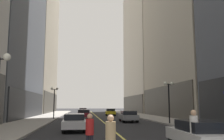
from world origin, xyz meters
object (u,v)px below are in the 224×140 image
object	(u,v)px
car_red	(83,111)
fire_hydrant_right	(218,128)
car_white	(200,134)
pedestrian_in_tan_trench	(111,137)
car_grey	(128,116)
car_maroon	(83,114)
pedestrian_in_red_jacket	(90,131)
pedestrian_in_white_shirt	(194,128)
car_silver	(74,122)
street_lamp_right_mid	(169,93)
car_yellow	(110,112)
street_lamp_left_far	(54,96)

from	to	relation	value
car_red	fire_hydrant_right	bearing A→B (deg)	-76.43
car_white	pedestrian_in_tan_trench	distance (m)	5.02
car_grey	car_maroon	xyz separation A→B (m)	(-5.26, 8.12, 0.00)
car_maroon	fire_hydrant_right	xyz separation A→B (m)	(9.23, -20.84, -0.32)
car_white	fire_hydrant_right	bearing A→B (deg)	53.86
car_white	pedestrian_in_tan_trench	size ratio (longest dim) A/B	2.59
pedestrian_in_red_jacket	car_white	bearing A→B (deg)	5.11
car_white	pedestrian_in_white_shirt	distance (m)	1.16
car_silver	street_lamp_right_mid	xyz separation A→B (m)	(9.50, 5.00, 2.54)
car_silver	car_yellow	world-z (taller)	same
fire_hydrant_right	car_grey	bearing A→B (deg)	107.32
car_grey	pedestrian_in_white_shirt	xyz separation A→B (m)	(-0.83, -19.29, 0.35)
car_white	pedestrian_in_red_jacket	xyz separation A→B (m)	(-4.93, -0.44, 0.25)
car_red	pedestrian_in_red_jacket	bearing A→B (deg)	-89.70
car_white	car_grey	xyz separation A→B (m)	(0.17, 18.39, -0.00)
street_lamp_right_mid	fire_hydrant_right	world-z (taller)	street_lamp_right_mid
car_red	car_grey	bearing A→B (deg)	-78.32
pedestrian_in_tan_trench	car_maroon	bearing A→B (deg)	91.54
car_yellow	pedestrian_in_tan_trench	bearing A→B (deg)	-96.37
car_red	car_silver	bearing A→B (deg)	-91.13
car_white	car_silver	size ratio (longest dim) A/B	0.97
car_grey	pedestrian_in_red_jacket	size ratio (longest dim) A/B	2.44
pedestrian_in_white_shirt	fire_hydrant_right	size ratio (longest dim) A/B	2.27
street_lamp_right_mid	fire_hydrant_right	bearing A→B (deg)	-86.56
car_white	car_silver	xyz separation A→B (m)	(-5.85, 8.99, 0.00)
car_silver	car_grey	distance (m)	11.17
car_maroon	car_red	xyz separation A→B (m)	(-0.08, 17.70, -0.00)
car_grey	pedestrian_in_red_jacket	xyz separation A→B (m)	(-5.10, -18.83, 0.25)
pedestrian_in_white_shirt	street_lamp_right_mid	bearing A→B (deg)	73.90
car_yellow	pedestrian_in_white_shirt	size ratio (longest dim) A/B	2.48
fire_hydrant_right	pedestrian_in_white_shirt	bearing A→B (deg)	-126.13
car_yellow	pedestrian_in_red_jacket	distance (m)	36.69
car_maroon	car_white	bearing A→B (deg)	-79.14
pedestrian_in_white_shirt	street_lamp_left_far	distance (m)	26.65
car_silver	pedestrian_in_white_shirt	xyz separation A→B (m)	(5.20, -9.88, 0.35)
street_lamp_right_mid	fire_hydrant_right	distance (m)	8.81
car_yellow	pedestrian_in_red_jacket	xyz separation A→B (m)	(-4.92, -36.36, 0.25)
car_yellow	fire_hydrant_right	xyz separation A→B (m)	(4.15, -30.25, -0.32)
car_grey	car_red	distance (m)	26.36
car_red	street_lamp_left_far	xyz separation A→B (m)	(-4.00, -19.95, 2.54)
car_white	car_yellow	bearing A→B (deg)	90.01
car_maroon	street_lamp_right_mid	distance (m)	15.48
car_red	pedestrian_in_tan_trench	size ratio (longest dim) A/B	2.76
car_white	car_grey	distance (m)	18.39
pedestrian_in_white_shirt	pedestrian_in_tan_trench	bearing A→B (deg)	-155.44
street_lamp_left_far	car_white	bearing A→B (deg)	-69.32
street_lamp_left_far	car_grey	bearing A→B (deg)	-32.15
car_maroon	street_lamp_left_far	xyz separation A→B (m)	(-4.07, -2.25, 2.54)
car_silver	car_maroon	size ratio (longest dim) A/B	1.00
car_yellow	car_silver	bearing A→B (deg)	-102.25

